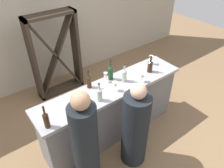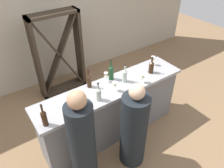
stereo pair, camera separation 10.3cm
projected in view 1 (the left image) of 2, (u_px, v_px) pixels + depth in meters
ground_plane at (112, 132)px, 3.81m from camera, size 12.00×12.00×0.00m
back_wall at (46, 19)px, 4.39m from camera, size 8.00×0.10×2.80m
bar_counter at (112, 111)px, 3.51m from camera, size 2.42×0.55×1.00m
wine_rack at (56, 56)px, 4.29m from camera, size 0.97×0.28×1.70m
wine_bottle_leftmost_amber_brown at (46, 119)px, 2.51m from camera, size 0.07×0.07×0.32m
wine_bottle_second_left_clear_pale at (99, 94)px, 2.91m from camera, size 0.08×0.08×0.28m
wine_bottle_center_amber_brown at (89, 81)px, 3.14m from camera, size 0.07×0.07×0.29m
wine_bottle_second_right_olive_green at (111, 72)px, 3.30m from camera, size 0.08×0.08×0.34m
wine_bottle_rightmost_clear_pale at (124, 75)px, 3.27m from camera, size 0.08×0.08×0.29m
wine_bottle_far_right_amber_brown at (150, 66)px, 3.49m from camera, size 0.08×0.08×0.29m
wine_glass_near_left at (142, 76)px, 3.27m from camera, size 0.08×0.08×0.14m
wine_glass_near_center at (115, 85)px, 3.09m from camera, size 0.07×0.07×0.15m
wine_glass_near_right at (151, 59)px, 3.68m from camera, size 0.07×0.07×0.16m
wine_glass_far_left at (106, 76)px, 3.26m from camera, size 0.06×0.06×0.16m
person_left_guest at (86, 149)px, 2.61m from camera, size 0.35×0.35×1.62m
person_center_guest at (135, 129)px, 3.02m from camera, size 0.45×0.45×1.41m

